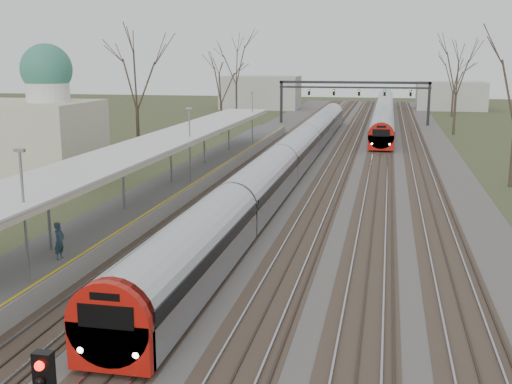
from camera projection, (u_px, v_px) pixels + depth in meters
The scene contains 9 objects.
track_bed at pixel (335, 155), 61.72m from camera, with size 24.00×160.00×0.22m.
platform at pixel (187, 180), 46.69m from camera, with size 3.50×69.00×1.00m, color #9E9B93.
canopy at pixel (165, 141), 41.66m from camera, with size 4.10×50.00×3.11m.
dome_building at pixel (30, 131), 49.01m from camera, with size 10.00×8.00×10.30m.
signal_gantry at pixel (354, 90), 89.48m from camera, with size 21.00×0.59×6.08m.
tree_west_far at pixel (136, 72), 56.79m from camera, with size 5.50×5.50×11.33m.
train_near at pixel (295, 152), 54.10m from camera, with size 2.62×75.21×3.05m.
train_far at pixel (384, 109), 98.66m from camera, with size 2.62×75.21×3.05m.
passenger at pixel (59, 241), 26.52m from camera, with size 0.58×0.38×1.60m, color #293F51.
Camera 1 is at (5.09, -6.43, 9.21)m, focal length 45.00 mm.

